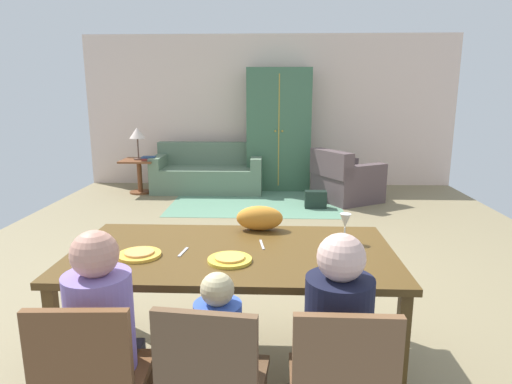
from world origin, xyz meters
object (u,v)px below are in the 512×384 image
object	(u,v)px
armoire	(279,130)
table_lamp	(137,134)
dining_chair_child	(213,381)
book_upper	(149,157)
side_table	(139,171)
dining_table	(233,260)
couch	(209,173)
plate_near_man	(139,255)
person_man	(106,351)
book_lower	(149,159)
plate_near_child	(230,260)
person_child	(220,369)
handbag	(316,199)
dining_chair_man	(92,378)
person_woman	(336,356)
armchair	(345,181)
cat	(260,218)
wine_glass	(345,222)

from	to	relation	value
armoire	table_lamp	size ratio (longest dim) A/B	3.89
dining_chair_child	book_upper	xyz separation A→B (m)	(-1.85, 5.66, 0.13)
book_upper	side_table	bearing A→B (deg)	175.56
dining_table	couch	bearing A→B (deg)	99.97
plate_near_man	person_man	size ratio (longest dim) A/B	0.23
armoire	book_lower	distance (m)	2.29
plate_near_child	person_man	size ratio (longest dim) A/B	0.23
person_child	handbag	bearing A→B (deg)	79.26
dining_chair_man	person_woman	distance (m)	1.08
dining_chair_man	book_upper	world-z (taller)	dining_chair_man
armoire	handbag	size ratio (longest dim) A/B	6.56
side_table	couch	bearing A→B (deg)	12.69
dining_chair_man	dining_chair_child	size ratio (longest dim) A/B	1.00
couch	dining_chair_man	bearing A→B (deg)	-86.51
person_man	armchair	xyz separation A→B (m)	(1.92, 5.08, -0.19)
cat	armchair	size ratio (longest dim) A/B	0.27
person_man	person_child	size ratio (longest dim) A/B	1.20
wine_glass	couch	distance (m)	5.17
plate_near_man	dining_chair_man	bearing A→B (deg)	-89.71
cat	book_lower	bearing A→B (deg)	113.89
plate_near_man	person_man	bearing A→B (deg)	-90.17
plate_near_man	wine_glass	distance (m)	1.27
cat	table_lamp	bearing A→B (deg)	115.69
wine_glass	cat	size ratio (longest dim) A/B	0.58
cat	book_upper	xyz separation A→B (m)	(-2.01, 4.38, -0.22)
handbag	book_lower	bearing A→B (deg)	162.66
dining_chair_child	person_man	bearing A→B (deg)	161.60
dining_table	side_table	xyz separation A→B (m)	(-2.04, 4.81, -0.32)
dining_table	table_lamp	xyz separation A→B (m)	(-2.04, 4.81, 0.31)
person_man	couch	distance (m)	5.78
armoire	book_upper	xyz separation A→B (m)	(-2.19, -0.51, -0.43)
table_lamp	person_woman	bearing A→B (deg)	-64.95
dining_chair_child	armchair	distance (m)	5.43
cat	table_lamp	world-z (taller)	table_lamp
person_woman	cat	size ratio (longest dim) A/B	3.47
person_child	armchair	size ratio (longest dim) A/B	0.79
cat	wine_glass	bearing A→B (deg)	-23.55
plate_near_man	person_woman	distance (m)	1.24
plate_near_child	person_child	bearing A→B (deg)	-89.63
wine_glass	side_table	bearing A→B (deg)	120.59
couch	person_child	bearing A→B (deg)	-81.18
plate_near_man	side_table	xyz separation A→B (m)	(-1.51, 4.93, -0.39)
dining_chair_child	person_child	world-z (taller)	person_child
couch	armoire	distance (m)	1.45
plate_near_man	plate_near_child	bearing A→B (deg)	-6.43
dining_table	table_lamp	bearing A→B (deg)	112.98
dining_chair_man	cat	distance (m)	1.49
plate_near_man	dining_chair_man	size ratio (longest dim) A/B	0.29
dining_chair_child	armoire	size ratio (longest dim) A/B	0.41
person_child	couch	size ratio (longest dim) A/B	0.49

